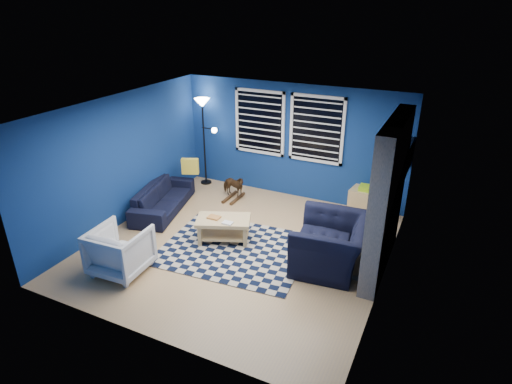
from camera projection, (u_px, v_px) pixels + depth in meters
floor at (239, 247)px, 7.68m from camera, size 5.00×5.00×0.00m
ceiling at (236, 109)px, 6.65m from camera, size 5.00×5.00×0.00m
wall_back at (292, 142)px, 9.22m from camera, size 5.00×0.00×5.00m
wall_left at (122, 161)px, 8.14m from camera, size 0.00×5.00×5.00m
wall_right at (391, 212)px, 6.18m from camera, size 0.00×5.00×5.00m
fireplace at (386, 200)px, 6.67m from camera, size 0.65×2.00×2.50m
window_left at (260, 122)px, 9.33m from camera, size 1.17×0.06×1.42m
window_right at (317, 130)px, 8.82m from camera, size 1.17×0.06×1.42m
tv at (407, 159)px, 7.78m from camera, size 0.07×1.00×0.58m
rug at (235, 249)px, 7.59m from camera, size 2.65×2.19×0.02m
sofa at (163, 198)px, 8.89m from camera, size 2.01×1.18×0.55m
armchair_big at (330, 244)px, 6.97m from camera, size 1.41×1.26×0.84m
armchair_bent at (120, 250)px, 6.85m from camera, size 0.88×0.90×0.78m
rocking_horse at (233, 186)px, 9.37m from camera, size 0.33×0.62×0.50m
coffee_table at (223, 225)px, 7.73m from camera, size 1.10×0.88×0.48m
cabinet at (366, 202)px, 8.72m from camera, size 0.70×0.52×0.63m
floor_lamp at (203, 115)px, 9.64m from camera, size 0.56×0.34×2.04m
throw_pillow at (190, 166)px, 9.33m from camera, size 0.38×0.24×0.35m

